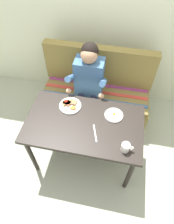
{
  "coord_description": "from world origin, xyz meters",
  "views": [
    {
      "loc": [
        0.26,
        -1.14,
        2.36
      ],
      "look_at": [
        0.0,
        0.15,
        0.72
      ],
      "focal_mm": 31.71,
      "sensor_mm": 36.0,
      "label": 1
    }
  ],
  "objects_px": {
    "plate_breakfast": "(70,105)",
    "person": "(88,82)",
    "couch": "(96,96)",
    "plate_eggs": "(114,115)",
    "coffee_mug": "(126,147)",
    "table": "(84,127)",
    "knife": "(95,133)"
  },
  "relations": [
    {
      "from": "knife",
      "to": "table",
      "type": "bearing_deg",
      "value": 124.06
    },
    {
      "from": "person",
      "to": "coffee_mug",
      "type": "distance_m",
      "value": 0.96
    },
    {
      "from": "table",
      "to": "knife",
      "type": "height_order",
      "value": "knife"
    },
    {
      "from": "plate_eggs",
      "to": "coffee_mug",
      "type": "distance_m",
      "value": 0.4
    },
    {
      "from": "couch",
      "to": "knife",
      "type": "bearing_deg",
      "value": -81.35
    },
    {
      "from": "table",
      "to": "person",
      "type": "height_order",
      "value": "person"
    },
    {
      "from": "table",
      "to": "coffee_mug",
      "type": "height_order",
      "value": "coffee_mug"
    },
    {
      "from": "person",
      "to": "knife",
      "type": "xyz_separation_m",
      "value": [
        0.21,
        -0.69,
        -0.01
      ]
    },
    {
      "from": "couch",
      "to": "plate_breakfast",
      "type": "bearing_deg",
      "value": -109.02
    },
    {
      "from": "person",
      "to": "plate_breakfast",
      "type": "height_order",
      "value": "person"
    },
    {
      "from": "table",
      "to": "person",
      "type": "relative_size",
      "value": 0.99
    },
    {
      "from": "plate_breakfast",
      "to": "plate_eggs",
      "type": "xyz_separation_m",
      "value": [
        0.48,
        -0.04,
        -0.01
      ]
    },
    {
      "from": "person",
      "to": "couch",
      "type": "bearing_deg",
      "value": 66.48
    },
    {
      "from": "knife",
      "to": "person",
      "type": "bearing_deg",
      "value": 88.55
    },
    {
      "from": "coffee_mug",
      "to": "plate_eggs",
      "type": "bearing_deg",
      "value": 111.65
    },
    {
      "from": "table",
      "to": "couch",
      "type": "xyz_separation_m",
      "value": [
        0.0,
        0.76,
        -0.32
      ]
    },
    {
      "from": "table",
      "to": "plate_breakfast",
      "type": "relative_size",
      "value": 5.05
    },
    {
      "from": "plate_eggs",
      "to": "knife",
      "type": "height_order",
      "value": "plate_eggs"
    },
    {
      "from": "plate_breakfast",
      "to": "coffee_mug",
      "type": "xyz_separation_m",
      "value": [
        0.63,
        -0.41,
        0.03
      ]
    },
    {
      "from": "knife",
      "to": "plate_breakfast",
      "type": "bearing_deg",
      "value": 120.34
    },
    {
      "from": "couch",
      "to": "person",
      "type": "height_order",
      "value": "person"
    },
    {
      "from": "plate_breakfast",
      "to": "knife",
      "type": "distance_m",
      "value": 0.44
    },
    {
      "from": "table",
      "to": "plate_breakfast",
      "type": "xyz_separation_m",
      "value": [
        -0.2,
        0.19,
        0.1
      ]
    },
    {
      "from": "plate_eggs",
      "to": "couch",
      "type": "bearing_deg",
      "value": 114.89
    },
    {
      "from": "coffee_mug",
      "to": "knife",
      "type": "bearing_deg",
      "value": 158.03
    },
    {
      "from": "table",
      "to": "plate_breakfast",
      "type": "height_order",
      "value": "plate_breakfast"
    },
    {
      "from": "table",
      "to": "person",
      "type": "distance_m",
      "value": 0.6
    },
    {
      "from": "knife",
      "to": "plate_eggs",
      "type": "bearing_deg",
      "value": 40.65
    },
    {
      "from": "couch",
      "to": "plate_eggs",
      "type": "bearing_deg",
      "value": -65.11
    },
    {
      "from": "plate_breakfast",
      "to": "person",
      "type": "bearing_deg",
      "value": 73.03
    },
    {
      "from": "plate_breakfast",
      "to": "coffee_mug",
      "type": "distance_m",
      "value": 0.76
    },
    {
      "from": "table",
      "to": "person",
      "type": "bearing_deg",
      "value": 97.35
    }
  ]
}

